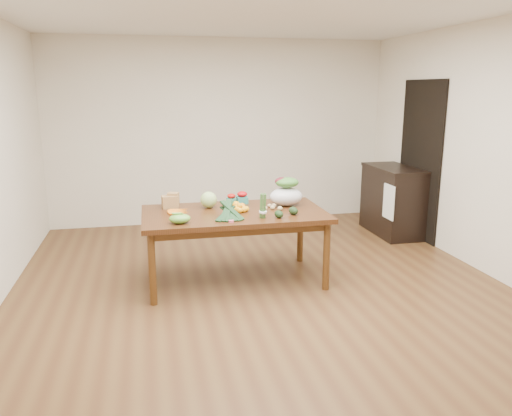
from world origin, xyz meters
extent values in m
plane|color=brown|center=(0.00, 0.00, 0.00)|extent=(6.00, 6.00, 0.00)
cube|color=white|center=(0.00, 0.00, 2.70)|extent=(5.00, 6.00, 0.02)
cube|color=white|center=(0.00, 3.00, 1.35)|extent=(5.00, 0.02, 2.70)
cube|color=white|center=(0.00, -3.00, 1.35)|extent=(5.00, 0.02, 2.70)
cube|color=white|center=(2.50, 0.00, 1.35)|extent=(0.02, 6.00, 2.70)
cube|color=#43210F|center=(-0.23, 0.51, 0.38)|extent=(1.87, 1.04, 0.75)
cube|color=black|center=(2.48, 1.60, 1.05)|extent=(0.02, 1.00, 2.10)
cube|color=black|center=(2.22, 1.79, 0.47)|extent=(0.52, 1.02, 0.94)
cube|color=white|center=(1.96, 1.40, 0.55)|extent=(0.02, 0.28, 0.45)
sphere|color=#B9DA7E|center=(-0.47, 0.74, 0.84)|extent=(0.17, 0.17, 0.17)
sphere|color=orange|center=(-0.27, 0.66, 0.79)|extent=(0.08, 0.08, 0.08)
sphere|color=#FEAC0F|center=(-0.19, 0.67, 0.79)|extent=(0.08, 0.08, 0.08)
sphere|color=orange|center=(-0.14, 0.57, 0.79)|extent=(0.07, 0.07, 0.07)
ellipsoid|color=#6EB63D|center=(-0.81, 0.18, 0.80)|extent=(0.20, 0.15, 0.09)
ellipsoid|color=tan|center=(0.09, 0.50, 0.77)|extent=(0.06, 0.05, 0.05)
ellipsoid|color=tan|center=(0.17, 0.51, 0.77)|extent=(0.05, 0.05, 0.04)
ellipsoid|color=tan|center=(0.21, 0.60, 0.77)|extent=(0.05, 0.05, 0.05)
ellipsoid|color=tan|center=(0.17, 0.63, 0.77)|extent=(0.04, 0.04, 0.04)
ellipsoid|color=tan|center=(0.24, 0.46, 0.77)|extent=(0.05, 0.05, 0.05)
ellipsoid|color=black|center=(0.15, 0.17, 0.79)|extent=(0.10, 0.13, 0.07)
ellipsoid|color=black|center=(0.33, 0.27, 0.79)|extent=(0.11, 0.14, 0.08)
camera|label=1|loc=(-1.09, -4.40, 1.99)|focal=35.00mm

